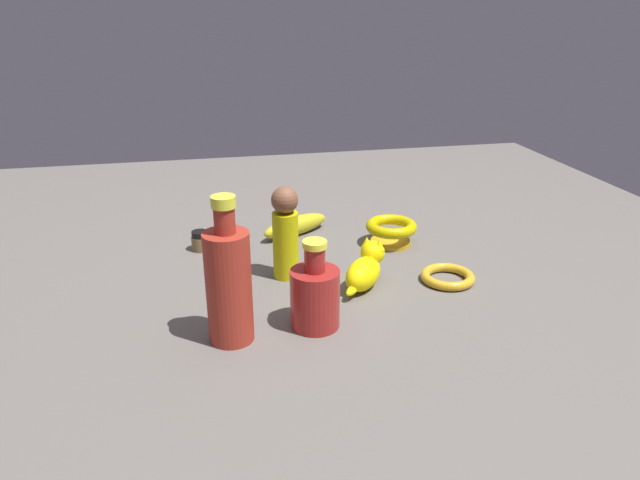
# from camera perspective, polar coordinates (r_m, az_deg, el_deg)

# --- Properties ---
(ground) EXTENTS (2.00, 2.00, 0.00)m
(ground) POSITION_cam_1_polar(r_m,az_deg,el_deg) (1.22, 0.00, -3.09)
(ground) COLOR #5B5651
(cat_figurine) EXTENTS (0.12, 0.11, 0.09)m
(cat_figurine) POSITION_cam_1_polar(r_m,az_deg,el_deg) (1.14, 4.43, -2.77)
(cat_figurine) COLOR yellow
(cat_figurine) RESTS_ON ground
(nail_polish_jar) EXTENTS (0.04, 0.04, 0.04)m
(nail_polish_jar) POSITION_cam_1_polar(r_m,az_deg,el_deg) (1.34, -11.58, -0.07)
(nail_polish_jar) COLOR brown
(nail_polish_jar) RESTS_ON ground
(bangle) EXTENTS (0.11, 0.11, 0.02)m
(bangle) POSITION_cam_1_polar(r_m,az_deg,el_deg) (1.20, 12.31, -3.51)
(bangle) COLOR gold
(bangle) RESTS_ON ground
(bowl) EXTENTS (0.12, 0.12, 0.06)m
(bowl) POSITION_cam_1_polar(r_m,az_deg,el_deg) (1.35, 6.94, 1.01)
(bowl) COLOR gold
(bowl) RESTS_ON ground
(person_figure_adult) EXTENTS (0.07, 0.07, 0.19)m
(person_figure_adult) POSITION_cam_1_polar(r_m,az_deg,el_deg) (1.16, -3.38, 0.75)
(person_figure_adult) COLOR #BDB90B
(person_figure_adult) RESTS_ON ground
(bottle_short) EXTENTS (0.09, 0.09, 0.16)m
(bottle_short) POSITION_cam_1_polar(r_m,az_deg,el_deg) (1.00, -0.50, -5.36)
(bottle_short) COLOR maroon
(bottle_short) RESTS_ON ground
(banana) EXTENTS (0.13, 0.18, 0.05)m
(banana) POSITION_cam_1_polar(r_m,az_deg,el_deg) (1.40, -2.39, 1.41)
(banana) COLOR gold
(banana) RESTS_ON ground
(bottle_tall) EXTENTS (0.07, 0.07, 0.25)m
(bottle_tall) POSITION_cam_1_polar(r_m,az_deg,el_deg) (0.95, -8.88, -4.17)
(bottle_tall) COLOR maroon
(bottle_tall) RESTS_ON ground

